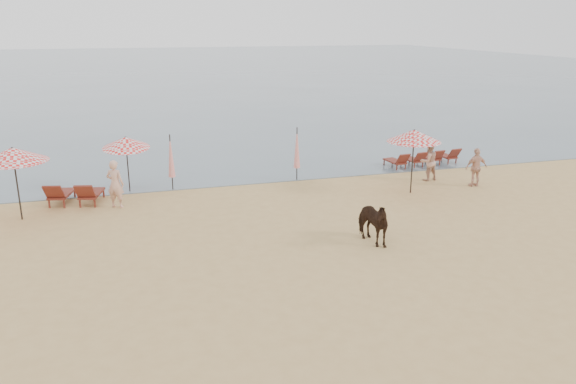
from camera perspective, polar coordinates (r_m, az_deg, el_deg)
name	(u,v)px	position (r m, az deg, el deg)	size (l,w,h in m)	color
ground	(340,283)	(15.29, 5.28, -9.20)	(120.00, 120.00, 0.00)	tan
sea	(156,67)	(93.13, -13.24, 12.30)	(160.00, 140.00, 0.06)	#51606B
lounger_cluster_left	(75,193)	(22.91, -20.86, -0.11)	(2.16, 2.10, 0.65)	maroon
lounger_cluster_right	(423,158)	(28.08, 13.56, 3.40)	(3.69, 1.90, 0.56)	maroon
umbrella_open_left_a	(13,155)	(21.44, -26.17, 3.42)	(2.30, 2.30, 2.62)	black
umbrella_open_left_b	(126,142)	(23.56, -16.15, 4.86)	(1.88, 1.91, 2.39)	black
umbrella_open_right	(414,136)	(22.99, 12.69, 5.59)	(2.16, 2.16, 2.63)	black
umbrella_closed_left	(171,156)	(23.49, -11.81, 3.59)	(0.29, 0.29, 2.36)	black
umbrella_closed_right	(297,148)	(24.47, 0.91, 4.49)	(0.29, 0.29, 2.37)	black
cow	(371,222)	(17.78, 8.40, -2.99)	(0.78, 1.70, 1.44)	black
beachgoer_left	(115,184)	(21.92, -17.14, 0.79)	(0.67, 0.44, 1.83)	tan
beachgoer_right_a	(429,161)	(25.40, 14.09, 3.03)	(0.83, 0.64, 1.70)	tan
beachgoer_right_b	(476,167)	(25.01, 18.57, 2.39)	(0.97, 0.40, 1.66)	tan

